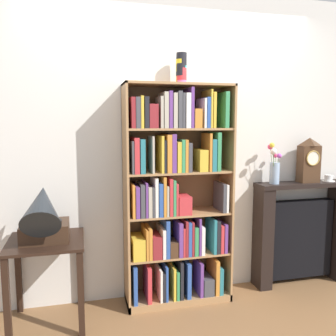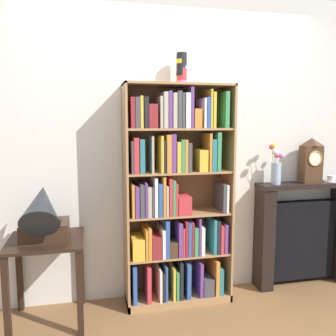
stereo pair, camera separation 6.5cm
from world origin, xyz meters
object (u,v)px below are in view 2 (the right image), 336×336
(side_table_left, at_px, (47,259))
(teacup_with_saucer, at_px, (331,179))
(bookshelf, at_px, (176,199))
(cup_stack, at_px, (182,69))
(flower_vase, at_px, (276,168))
(fireplace_mantel, at_px, (302,234))
(mantel_clock, at_px, (311,160))
(gramophone, at_px, (43,214))

(side_table_left, xyz_separation_m, teacup_with_saucer, (2.57, 0.16, 0.50))
(bookshelf, bearing_deg, side_table_left, -174.17)
(bookshelf, relative_size, cup_stack, 7.27)
(cup_stack, xyz_separation_m, flower_vase, (0.88, -0.00, -0.84))
(bookshelf, height_order, teacup_with_saucer, bookshelf)
(fireplace_mantel, height_order, mantel_clock, mantel_clock)
(cup_stack, height_order, teacup_with_saucer, cup_stack)
(side_table_left, relative_size, gramophone, 1.30)
(cup_stack, relative_size, fireplace_mantel, 0.26)
(bookshelf, relative_size, flower_vase, 4.87)
(cup_stack, bearing_deg, flower_vase, -0.20)
(flower_vase, bearing_deg, side_table_left, -175.53)
(gramophone, xyz_separation_m, flower_vase, (1.98, 0.25, 0.25))
(cup_stack, relative_size, mantel_clock, 0.61)
(fireplace_mantel, xyz_separation_m, teacup_with_saucer, (0.27, -0.02, 0.52))
(flower_vase, bearing_deg, bookshelf, -177.05)
(fireplace_mantel, height_order, teacup_with_saucer, teacup_with_saucer)
(bookshelf, xyz_separation_m, gramophone, (-1.04, -0.20, -0.02))
(side_table_left, bearing_deg, gramophone, -90.00)
(cup_stack, relative_size, gramophone, 0.50)
(cup_stack, relative_size, flower_vase, 0.67)
(bookshelf, xyz_separation_m, side_table_left, (-1.04, -0.11, -0.39))
(fireplace_mantel, distance_m, flower_vase, 0.72)
(fireplace_mantel, bearing_deg, mantel_clock, -25.25)
(side_table_left, bearing_deg, fireplace_mantel, 4.39)
(bookshelf, xyz_separation_m, teacup_with_saucer, (1.53, 0.05, 0.11))
(mantel_clock, height_order, flower_vase, mantel_clock)
(mantel_clock, bearing_deg, bookshelf, -177.73)
(cup_stack, bearing_deg, bookshelf, -138.33)
(gramophone, bearing_deg, mantel_clock, 6.09)
(gramophone, bearing_deg, fireplace_mantel, 6.65)
(fireplace_mantel, bearing_deg, gramophone, -173.35)
(bookshelf, bearing_deg, teacup_with_saucer, 2.02)
(bookshelf, xyz_separation_m, fireplace_mantel, (1.26, 0.07, -0.41))
(gramophone, height_order, teacup_with_saucer, gramophone)
(fireplace_mantel, bearing_deg, side_table_left, -175.61)
(flower_vase, bearing_deg, cup_stack, 179.80)
(bookshelf, distance_m, flower_vase, 0.97)
(teacup_with_saucer, bearing_deg, fireplace_mantel, 176.47)
(cup_stack, bearing_deg, mantel_clock, -0.01)
(bookshelf, bearing_deg, cup_stack, 41.67)
(side_table_left, distance_m, gramophone, 0.38)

